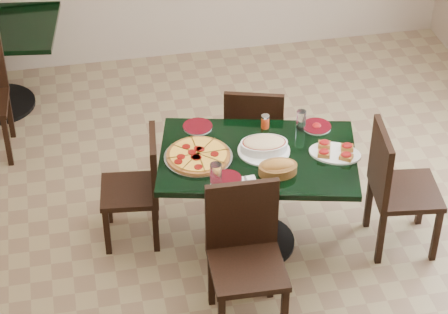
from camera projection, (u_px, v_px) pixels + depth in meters
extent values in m
plane|color=olive|center=(239.00, 254.00, 5.89)|extent=(5.50, 5.50, 0.00)
cube|color=black|center=(258.00, 158.00, 5.55)|extent=(1.40, 1.07, 0.04)
cylinder|color=black|center=(257.00, 203.00, 5.77)|extent=(0.11, 0.11, 0.71)
cylinder|color=black|center=(255.00, 241.00, 5.98)|extent=(0.53, 0.53, 0.03)
cube|color=black|center=(255.00, 134.00, 6.30)|extent=(0.51, 0.51, 0.04)
cube|color=black|center=(253.00, 121.00, 6.01)|extent=(0.40, 0.16, 0.44)
cube|color=black|center=(279.00, 146.00, 6.56)|extent=(0.05, 0.05, 0.40)
cube|color=black|center=(277.00, 174.00, 6.28)|extent=(0.05, 0.05, 0.40)
cube|color=black|center=(232.00, 143.00, 6.58)|extent=(0.05, 0.05, 0.40)
cube|color=black|center=(228.00, 172.00, 6.30)|extent=(0.05, 0.05, 0.40)
cube|color=black|center=(248.00, 268.00, 5.14)|extent=(0.45, 0.45, 0.04)
cube|color=black|center=(242.00, 214.00, 5.15)|extent=(0.44, 0.05, 0.47)
cube|color=black|center=(211.00, 279.00, 5.40)|extent=(0.04, 0.04, 0.43)
cube|color=black|center=(271.00, 271.00, 5.46)|extent=(0.04, 0.04, 0.43)
cube|color=black|center=(406.00, 192.00, 5.73)|extent=(0.48, 0.48, 0.04)
cube|color=black|center=(381.00, 163.00, 5.57)|extent=(0.09, 0.43, 0.46)
cube|color=black|center=(436.00, 235.00, 5.73)|extent=(0.04, 0.04, 0.42)
cube|color=black|center=(381.00, 238.00, 5.71)|extent=(0.04, 0.04, 0.42)
cube|color=black|center=(422.00, 200.00, 6.03)|extent=(0.04, 0.04, 0.42)
cube|color=black|center=(369.00, 202.00, 6.01)|extent=(0.04, 0.04, 0.42)
cube|color=black|center=(130.00, 191.00, 5.81)|extent=(0.43, 0.43, 0.04)
cube|color=black|center=(154.00, 163.00, 5.69)|extent=(0.08, 0.39, 0.41)
cube|color=black|center=(108.00, 201.00, 6.06)|extent=(0.04, 0.04, 0.37)
cube|color=black|center=(155.00, 199.00, 6.08)|extent=(0.04, 0.04, 0.37)
cube|color=black|center=(107.00, 232.00, 5.80)|extent=(0.04, 0.04, 0.37)
cube|color=black|center=(156.00, 229.00, 5.82)|extent=(0.04, 0.04, 0.37)
cube|color=black|center=(7.00, 142.00, 6.58)|extent=(0.04, 0.04, 0.43)
cube|color=black|center=(10.00, 114.00, 6.88)|extent=(0.04, 0.04, 0.43)
cylinder|color=#ACADB3|center=(198.00, 157.00, 5.51)|extent=(0.44, 0.44, 0.01)
cylinder|color=#925120|center=(198.00, 156.00, 5.50)|extent=(0.41, 0.41, 0.02)
cylinder|color=gold|center=(198.00, 154.00, 5.50)|extent=(0.36, 0.36, 0.01)
cylinder|color=silver|center=(264.00, 151.00, 5.57)|extent=(0.34, 0.34, 0.01)
ellipsoid|color=#CBB78C|center=(264.00, 142.00, 5.53)|extent=(0.29, 0.20, 0.04)
ellipsoid|color=olive|center=(278.00, 166.00, 5.35)|extent=(0.21, 0.10, 0.09)
cylinder|color=silver|center=(227.00, 179.00, 5.33)|extent=(0.18, 0.18, 0.01)
cylinder|color=#3C040A|center=(227.00, 179.00, 5.32)|extent=(0.18, 0.18, 0.00)
cylinder|color=silver|center=(317.00, 127.00, 5.78)|extent=(0.19, 0.19, 0.01)
cylinder|color=#3C040A|center=(317.00, 126.00, 5.78)|extent=(0.19, 0.19, 0.00)
ellipsoid|color=#A70812|center=(317.00, 125.00, 5.78)|extent=(0.06, 0.06, 0.03)
cylinder|color=silver|center=(198.00, 127.00, 5.78)|extent=(0.19, 0.19, 0.01)
cylinder|color=#3C040A|center=(198.00, 126.00, 5.78)|extent=(0.20, 0.20, 0.00)
cube|color=white|center=(245.00, 185.00, 5.29)|extent=(0.17, 0.17, 0.00)
cube|color=#ACADB3|center=(248.00, 184.00, 5.29)|extent=(0.02, 0.16, 0.00)
cylinder|color=white|center=(301.00, 120.00, 5.73)|extent=(0.06, 0.06, 0.14)
cylinder|color=white|center=(216.00, 175.00, 5.25)|extent=(0.07, 0.07, 0.15)
cylinder|color=#CA4215|center=(265.00, 122.00, 5.76)|extent=(0.05, 0.05, 0.08)
cylinder|color=#ACADB3|center=(265.00, 116.00, 5.73)|extent=(0.06, 0.06, 0.01)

